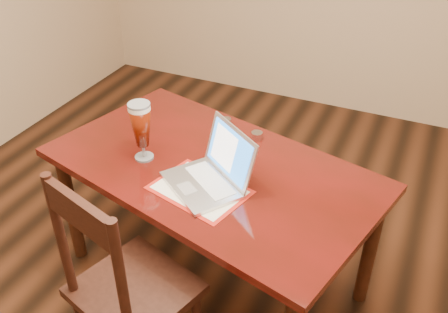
% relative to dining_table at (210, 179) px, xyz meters
% --- Properties ---
extents(ground, '(5.00, 5.00, 0.00)m').
position_rel_dining_table_xyz_m(ground, '(0.12, -0.19, -0.68)').
color(ground, black).
rests_on(ground, ground).
extents(dining_table, '(1.79, 1.29, 1.06)m').
position_rel_dining_table_xyz_m(dining_table, '(0.00, 0.00, 0.00)').
color(dining_table, '#4C0C0A').
rests_on(dining_table, ground).
extents(dining_chair, '(0.58, 0.56, 1.10)m').
position_rel_dining_table_xyz_m(dining_chair, '(-0.07, -0.65, -0.16)').
color(dining_chair, black).
rests_on(dining_chair, ground).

